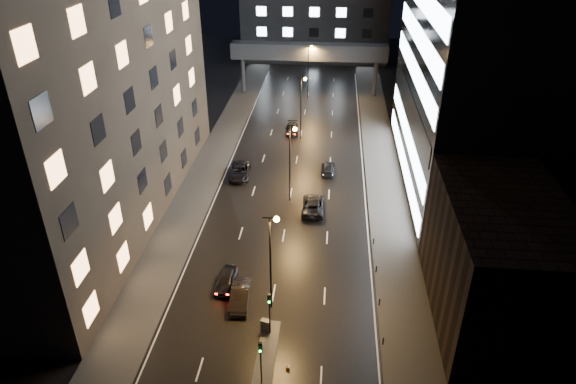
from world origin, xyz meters
name	(u,v)px	position (x,y,z in m)	size (l,w,h in m)	color
ground	(297,160)	(0.00, 40.00, 0.00)	(160.00, 160.00, 0.00)	black
sidewalk_left	(207,171)	(-12.50, 35.00, 0.07)	(5.00, 110.00, 0.15)	#383533
sidewalk_right	(384,179)	(12.50, 35.00, 0.07)	(5.00, 110.00, 0.15)	#383533
building_left	(76,48)	(-22.50, 24.00, 20.00)	(15.00, 48.00, 40.00)	#2D2319
building_right_low	(497,261)	(20.00, 9.00, 6.00)	(10.00, 18.00, 12.00)	black
building_right_glass	(509,10)	(25.00, 36.00, 22.50)	(20.00, 36.00, 45.00)	black
building_far	(316,4)	(0.00, 98.00, 12.50)	(34.00, 14.00, 25.00)	#333335
skybridge	(309,52)	(0.00, 70.00, 8.34)	(30.00, 3.00, 10.00)	#333335
median_island	(266,355)	(0.30, 2.00, 0.07)	(1.60, 8.00, 0.15)	#383533
traffic_signal_near	(269,308)	(0.30, 4.49, 3.09)	(0.28, 0.34, 4.40)	black
traffic_signal_far	(261,357)	(0.30, -1.01, 3.09)	(0.28, 0.34, 4.40)	black
bollard_row	(381,321)	(10.20, 6.50, 0.45)	(0.12, 25.12, 0.90)	black
streetlight_near	(272,251)	(0.16, 8.00, 6.50)	(1.45, 0.50, 10.15)	black
streetlight_mid_a	(291,155)	(0.16, 28.00, 6.50)	(1.45, 0.50, 10.15)	black
streetlight_mid_b	(302,100)	(0.16, 48.00, 6.50)	(1.45, 0.50, 10.15)	black
streetlight_far	(309,65)	(0.16, 68.00, 6.50)	(1.45, 0.50, 10.15)	black
car_away_a	(226,280)	(-4.83, 10.60, 0.75)	(1.77, 4.39, 1.50)	black
car_away_b	(240,296)	(-3.03, 8.34, 0.81)	(1.71, 4.90, 1.61)	black
car_away_c	(240,171)	(-7.51, 33.93, 0.81)	(2.69, 5.84, 1.62)	black
car_away_d	(292,129)	(-1.50, 49.99, 0.70)	(1.97, 4.84, 1.41)	black
car_toward_a	(313,205)	(3.11, 25.81, 0.80)	(2.67, 5.79, 1.61)	black
car_toward_b	(328,168)	(4.72, 36.33, 0.67)	(1.87, 4.60, 1.33)	black
utility_cabinet	(266,326)	(-0.10, 4.65, 0.80)	(0.79, 0.49, 1.30)	#474749
cone_a	(288,367)	(2.23, 0.69, 0.26)	(0.38, 0.38, 0.51)	orange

